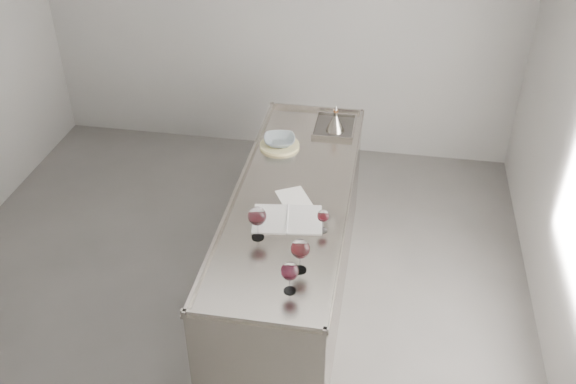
% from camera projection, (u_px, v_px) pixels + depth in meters
% --- Properties ---
extents(room_shell, '(4.54, 5.04, 2.84)m').
position_uv_depth(room_shell, '(201.00, 149.00, 3.79)').
color(room_shell, '#595753').
rests_on(room_shell, ground).
extents(counter, '(0.77, 2.42, 0.97)m').
position_uv_depth(counter, '(292.00, 247.00, 4.50)').
color(counter, gray).
rests_on(counter, ground).
extents(wine_glass_left, '(0.11, 0.11, 0.22)m').
position_uv_depth(wine_glass_left, '(257.00, 217.00, 3.75)').
color(wine_glass_left, white).
rests_on(wine_glass_left, counter).
extents(wine_glass_middle, '(0.10, 0.10, 0.19)m').
position_uv_depth(wine_glass_middle, '(290.00, 272.00, 3.38)').
color(wine_glass_middle, white).
rests_on(wine_glass_middle, counter).
extents(wine_glass_right, '(0.11, 0.11, 0.21)m').
position_uv_depth(wine_glass_right, '(300.00, 250.00, 3.51)').
color(wine_glass_right, white).
rests_on(wine_glass_right, counter).
extents(wine_glass_small, '(0.07, 0.07, 0.15)m').
position_uv_depth(wine_glass_small, '(323.00, 217.00, 3.83)').
color(wine_glass_small, white).
rests_on(wine_glass_small, counter).
extents(notebook, '(0.46, 0.35, 0.02)m').
position_uv_depth(notebook, '(287.00, 219.00, 3.97)').
color(notebook, silver).
rests_on(notebook, counter).
extents(loose_paper_top, '(0.29, 0.32, 0.00)m').
position_uv_depth(loose_paper_top, '(294.00, 199.00, 4.16)').
color(loose_paper_top, white).
rests_on(loose_paper_top, counter).
extents(trivet, '(0.32, 0.32, 0.02)m').
position_uv_depth(trivet, '(280.00, 145.00, 4.71)').
color(trivet, '#CFC586').
rests_on(trivet, counter).
extents(ceramic_bowl, '(0.27, 0.27, 0.06)m').
position_uv_depth(ceramic_bowl, '(280.00, 141.00, 4.69)').
color(ceramic_bowl, gray).
rests_on(ceramic_bowl, trivet).
extents(wine_funnel, '(0.15, 0.15, 0.22)m').
position_uv_depth(wine_funnel, '(335.00, 123.00, 4.87)').
color(wine_funnel, gray).
rests_on(wine_funnel, counter).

